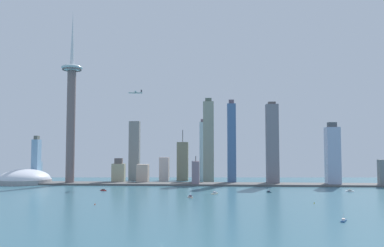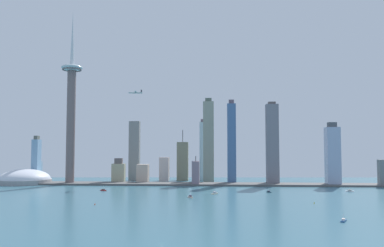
{
  "view_description": "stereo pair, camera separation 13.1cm",
  "coord_description": "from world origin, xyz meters",
  "px_view_note": "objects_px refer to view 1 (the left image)",
  "views": [
    {
      "loc": [
        43.78,
        -312.04,
        75.1
      ],
      "look_at": [
        -5.31,
        469.4,
        124.45
      ],
      "focal_mm": 36.53,
      "sensor_mm": 36.0,
      "label": 1
    },
    {
      "loc": [
        43.91,
        -312.03,
        75.1
      ],
      "look_at": [
        -5.31,
        469.4,
        124.45
      ],
      "focal_mm": 36.53,
      "sensor_mm": 36.0,
      "label": 2
    }
  ],
  "objects_px": {
    "skyscraper_5": "(183,161)",
    "skyscraper_8": "(384,173)",
    "boat_1": "(103,190)",
    "airplane": "(135,93)",
    "boat_3": "(350,191)",
    "skyscraper_0": "(209,141)",
    "skyscraper_9": "(134,151)",
    "skyscraper_2": "(37,171)",
    "skyscraper_10": "(143,174)",
    "stadium_dome": "(25,180)",
    "skyscraper_11": "(164,169)",
    "boat_5": "(269,192)",
    "skyscraper_13": "(203,151)",
    "channel_buoy_1": "(95,204)",
    "skyscraper_3": "(118,172)",
    "skyscraper_12": "(196,173)",
    "channel_buoy_0": "(314,203)",
    "boat_0": "(344,220)",
    "boat_6": "(215,193)",
    "skyscraper_1": "(272,144)",
    "observation_tower": "(71,104)",
    "skyscraper_6": "(232,143)",
    "skyscraper_4": "(36,160)",
    "skyscraper_7": "(333,155)"
  },
  "relations": [
    {
      "from": "skyscraper_11",
      "to": "boat_3",
      "type": "height_order",
      "value": "skyscraper_11"
    },
    {
      "from": "skyscraper_9",
      "to": "skyscraper_13",
      "type": "relative_size",
      "value": 0.96
    },
    {
      "from": "boat_1",
      "to": "boat_6",
      "type": "distance_m",
      "value": 200.35
    },
    {
      "from": "skyscraper_10",
      "to": "boat_5",
      "type": "xyz_separation_m",
      "value": [
        246.53,
        -159.64,
        -18.96
      ]
    },
    {
      "from": "skyscraper_7",
      "to": "skyscraper_8",
      "type": "bearing_deg",
      "value": -7.5
    },
    {
      "from": "skyscraper_0",
      "to": "boat_1",
      "type": "height_order",
      "value": "skyscraper_0"
    },
    {
      "from": "boat_3",
      "to": "skyscraper_1",
      "type": "bearing_deg",
      "value": -29.15
    },
    {
      "from": "skyscraper_12",
      "to": "channel_buoy_1",
      "type": "relative_size",
      "value": 20.53
    },
    {
      "from": "skyscraper_11",
      "to": "channel_buoy_0",
      "type": "height_order",
      "value": "skyscraper_11"
    },
    {
      "from": "stadium_dome",
      "to": "airplane",
      "type": "xyz_separation_m",
      "value": [
        231.16,
        18.72,
        185.74
      ]
    },
    {
      "from": "skyscraper_10",
      "to": "stadium_dome",
      "type": "bearing_deg",
      "value": -173.5
    },
    {
      "from": "observation_tower",
      "to": "skyscraper_6",
      "type": "relative_size",
      "value": 2.07
    },
    {
      "from": "observation_tower",
      "to": "boat_6",
      "type": "xyz_separation_m",
      "value": [
        302.31,
        -156.53,
        -166.94
      ]
    },
    {
      "from": "skyscraper_10",
      "to": "airplane",
      "type": "bearing_deg",
      "value": -148.99
    },
    {
      "from": "skyscraper_3",
      "to": "boat_0",
      "type": "distance_m",
      "value": 540.03
    },
    {
      "from": "stadium_dome",
      "to": "skyscraper_3",
      "type": "height_order",
      "value": "skyscraper_3"
    },
    {
      "from": "boat_3",
      "to": "boat_5",
      "type": "bearing_deg",
      "value": 26.56
    },
    {
      "from": "observation_tower",
      "to": "skyscraper_0",
      "type": "bearing_deg",
      "value": 14.91
    },
    {
      "from": "skyscraper_3",
      "to": "skyscraper_11",
      "type": "height_order",
      "value": "skyscraper_11"
    },
    {
      "from": "skyscraper_9",
      "to": "airplane",
      "type": "distance_m",
      "value": 146.9
    },
    {
      "from": "boat_0",
      "to": "boat_1",
      "type": "relative_size",
      "value": 1.03
    },
    {
      "from": "skyscraper_6",
      "to": "boat_5",
      "type": "relative_size",
      "value": 15.71
    },
    {
      "from": "skyscraper_3",
      "to": "skyscraper_8",
      "type": "relative_size",
      "value": 1.01
    },
    {
      "from": "airplane",
      "to": "skyscraper_6",
      "type": "bearing_deg",
      "value": 173.41
    },
    {
      "from": "skyscraper_5",
      "to": "skyscraper_8",
      "type": "xyz_separation_m",
      "value": [
        405.81,
        -123.61,
        -18.35
      ]
    },
    {
      "from": "skyscraper_0",
      "to": "boat_1",
      "type": "bearing_deg",
      "value": -133.13
    },
    {
      "from": "channel_buoy_1",
      "to": "skyscraper_6",
      "type": "bearing_deg",
      "value": 58.87
    },
    {
      "from": "boat_1",
      "to": "airplane",
      "type": "xyz_separation_m",
      "value": [
        26.08,
        141.5,
        193.13
      ]
    },
    {
      "from": "skyscraper_0",
      "to": "boat_3",
      "type": "xyz_separation_m",
      "value": [
        246.98,
        -183.08,
        -90.09
      ]
    },
    {
      "from": "skyscraper_12",
      "to": "boat_5",
      "type": "distance_m",
      "value": 175.36
    },
    {
      "from": "skyscraper_1",
      "to": "skyscraper_12",
      "type": "xyz_separation_m",
      "value": [
        -157.6,
        -29.69,
        -59.62
      ]
    },
    {
      "from": "skyscraper_4",
      "to": "skyscraper_2",
      "type": "bearing_deg",
      "value": 112.25
    },
    {
      "from": "skyscraper_10",
      "to": "channel_buoy_1",
      "type": "relative_size",
      "value": 13.96
    },
    {
      "from": "boat_3",
      "to": "airplane",
      "type": "distance_m",
      "value": 465.33
    },
    {
      "from": "skyscraper_12",
      "to": "airplane",
      "type": "relative_size",
      "value": 1.85
    },
    {
      "from": "skyscraper_2",
      "to": "airplane",
      "type": "distance_m",
      "value": 303.83
    },
    {
      "from": "skyscraper_8",
      "to": "skyscraper_9",
      "type": "distance_m",
      "value": 530.38
    },
    {
      "from": "observation_tower",
      "to": "stadium_dome",
      "type": "distance_m",
      "value": 188.29
    },
    {
      "from": "skyscraper_4",
      "to": "channel_buoy_1",
      "type": "bearing_deg",
      "value": -54.04
    },
    {
      "from": "skyscraper_9",
      "to": "boat_1",
      "type": "relative_size",
      "value": 10.73
    },
    {
      "from": "skyscraper_3",
      "to": "skyscraper_12",
      "type": "bearing_deg",
      "value": -14.43
    },
    {
      "from": "skyscraper_2",
      "to": "skyscraper_10",
      "type": "distance_m",
      "value": 263.3
    },
    {
      "from": "skyscraper_0",
      "to": "skyscraper_13",
      "type": "xyz_separation_m",
      "value": [
        -14.52,
        35.72,
        -22.27
      ]
    },
    {
      "from": "skyscraper_2",
      "to": "channel_buoy_1",
      "type": "relative_size",
      "value": 20.0
    },
    {
      "from": "stadium_dome",
      "to": "skyscraper_11",
      "type": "xyz_separation_m",
      "value": [
        284.67,
        91.26,
        18.47
      ]
    },
    {
      "from": "boat_6",
      "to": "boat_5",
      "type": "bearing_deg",
      "value": -43.48
    },
    {
      "from": "skyscraper_13",
      "to": "skyscraper_1",
      "type": "bearing_deg",
      "value": -32.48
    },
    {
      "from": "skyscraper_0",
      "to": "skyscraper_5",
      "type": "distance_m",
      "value": 84.94
    },
    {
      "from": "skyscraper_1",
      "to": "boat_5",
      "type": "height_order",
      "value": "skyscraper_1"
    },
    {
      "from": "boat_5",
      "to": "airplane",
      "type": "relative_size",
      "value": 0.36
    }
  ]
}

